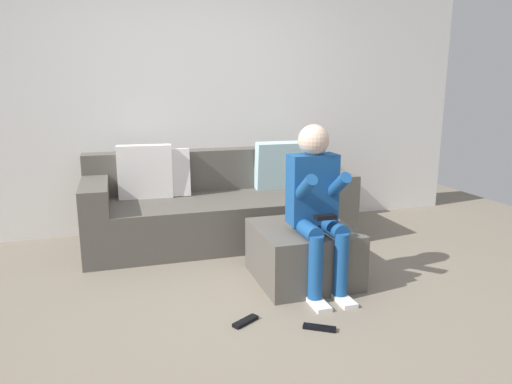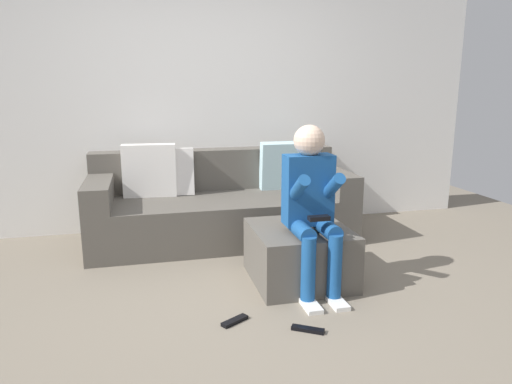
{
  "view_description": "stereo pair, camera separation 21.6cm",
  "coord_description": "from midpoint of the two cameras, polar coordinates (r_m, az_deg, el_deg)",
  "views": [
    {
      "loc": [
        -0.78,
        -2.61,
        1.4
      ],
      "look_at": [
        0.3,
        0.95,
        0.56
      ],
      "focal_mm": 32.86,
      "sensor_mm": 36.0,
      "label": 1
    },
    {
      "loc": [
        -0.58,
        -2.67,
        1.4
      ],
      "look_at": [
        0.3,
        0.95,
        0.56
      ],
      "focal_mm": 32.86,
      "sensor_mm": 36.0,
      "label": 2
    }
  ],
  "objects": [
    {
      "name": "ground_plane",
      "position": [
        3.06,
        0.8,
        -14.44
      ],
      "size": [
        7.45,
        7.45,
        0.0
      ],
      "primitive_type": "plane",
      "color": "slate"
    },
    {
      "name": "wall_back",
      "position": [
        4.71,
        -5.38,
        11.22
      ],
      "size": [
        5.73,
        0.1,
        2.56
      ],
      "primitive_type": "cube",
      "color": "white",
      "rests_on": "ground_plane"
    },
    {
      "name": "couch_sectional",
      "position": [
        4.4,
        -3.07,
        -1.51
      ],
      "size": [
        2.36,
        0.98,
        0.89
      ],
      "color": "#59544C",
      "rests_on": "ground_plane"
    },
    {
      "name": "ottoman",
      "position": [
        3.47,
        7.1,
        -7.53
      ],
      "size": [
        0.68,
        0.71,
        0.4
      ],
      "primitive_type": "cube",
      "color": "#59544C",
      "rests_on": "ground_plane"
    },
    {
      "name": "person_seated",
      "position": [
        3.21,
        8.71,
        -0.86
      ],
      "size": [
        0.33,
        0.57,
        1.15
      ],
      "color": "#194C8C",
      "rests_on": "ground_plane"
    },
    {
      "name": "remote_near_ottoman",
      "position": [
        2.88,
        8.56,
        -16.24
      ],
      "size": [
        0.19,
        0.14,
        0.02
      ],
      "primitive_type": "cube",
      "rotation": [
        0.0,
        0.0,
        -0.56
      ],
      "color": "black",
      "rests_on": "ground_plane"
    },
    {
      "name": "remote_by_storage_bin",
      "position": [
        2.94,
        -0.43,
        -15.44
      ],
      "size": [
        0.18,
        0.14,
        0.02
      ],
      "primitive_type": "cube",
      "rotation": [
        0.0,
        0.0,
        0.54
      ],
      "color": "black",
      "rests_on": "ground_plane"
    }
  ]
}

